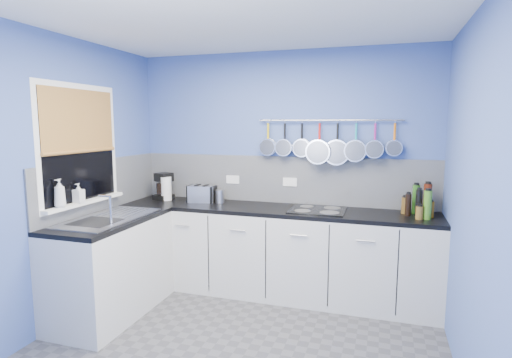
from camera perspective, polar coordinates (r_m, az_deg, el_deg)
The scene contains 44 objects.
floor at distance 3.41m, azimuth -3.25°, elevation -23.24°, with size 3.20×3.00×0.02m, color #47474C.
ceiling at distance 3.02m, azimuth -3.65°, elevation 22.35°, with size 3.20×3.00×0.02m, color white.
wall_back at distance 4.40m, azimuth 3.60°, elevation 1.24°, with size 3.20×0.02×2.50m, color #435CA5.
wall_front at distance 1.68m, azimuth -22.40°, elevation -9.98°, with size 3.20×0.02×2.50m, color #435CA5.
wall_left at distance 3.84m, azimuth -26.47°, elevation -0.49°, with size 0.02×3.00×2.50m, color #435CA5.
wall_right at distance 2.83m, azimuth 28.68°, elevation -3.31°, with size 0.02×3.00×2.50m, color #435CA5.
backsplash_back at distance 4.39m, azimuth 3.52°, elevation -0.08°, with size 3.20×0.02×0.50m, color gray.
backsplash_left at distance 4.29m, azimuth -20.63°, elevation -0.75°, with size 0.02×1.80×0.50m, color gray.
cabinet_run_back at distance 4.28m, azimuth 2.49°, elevation -10.19°, with size 3.20×0.60×0.86m, color silver.
worktop_back at distance 4.16m, azimuth 2.53°, elevation -4.29°, with size 3.20×0.60×0.04m, color black.
cabinet_run_left at distance 4.05m, azimuth -19.53°, elevation -11.66°, with size 0.60×1.20×0.86m, color silver.
worktop_left at distance 3.93m, azimuth -19.83°, elevation -5.45°, with size 0.60×1.20×0.04m, color black.
window_frame at distance 4.01m, azimuth -23.40°, elevation 4.30°, with size 0.01×1.00×1.10m, color white.
window_glass at distance 4.01m, azimuth -23.34°, elevation 4.30°, with size 0.01×0.90×1.00m, color black.
bamboo_blind at distance 4.00m, azimuth -23.43°, elevation 7.52°, with size 0.01×0.90×0.55m, color #AA7632.
window_sill at distance 4.06m, azimuth -22.74°, elevation -2.97°, with size 0.10×0.98×0.03m, color white.
sink_unit at distance 3.93m, azimuth -19.84°, elevation -5.11°, with size 0.50×0.95×0.01m, color silver.
mixer_tap at distance 3.67m, azimuth -19.64°, elevation -3.98°, with size 0.12×0.08×0.26m, color silver, non-canonical shape.
socket_left at distance 4.54m, azimuth -3.26°, elevation -0.07°, with size 0.15×0.01×0.09m, color white.
socket_right at distance 4.36m, azimuth 4.76°, elevation -0.42°, with size 0.15×0.01×0.09m, color white.
pot_rail at distance 4.22m, azimuth 10.14°, elevation 8.08°, with size 0.02×0.02×1.45m, color silver.
soap_bottle_a at distance 3.79m, azimuth -25.73°, elevation -1.79°, with size 0.09×0.09×0.24m, color white.
soap_bottle_b at distance 3.95m, azimuth -23.54°, elevation -1.79°, with size 0.08×0.08×0.17m, color white.
paper_towel at distance 4.64m, azimuth -12.42°, elevation -1.32°, with size 0.12×0.12×0.26m, color white.
coffee_maker at distance 4.69m, azimuth -12.83°, elevation -1.00°, with size 0.17×0.19×0.30m, color black, non-canonical shape.
toaster at distance 4.48m, azimuth -7.57°, elevation -2.06°, with size 0.28×0.16×0.18m, color silver.
canister at distance 4.42m, azimuth -5.08°, elevation -2.42°, with size 0.10×0.10×0.14m, color silver.
hob at distance 4.06m, azimuth 8.61°, elevation -4.31°, with size 0.53×0.47×0.01m, color black.
pan_0 at distance 4.34m, azimuth 1.68°, elevation 5.74°, with size 0.18×0.07×0.37m, color silver, non-canonical shape.
pan_1 at distance 4.29m, azimuth 4.02°, elevation 5.70°, with size 0.18×0.09×0.37m, color silver, non-canonical shape.
pan_2 at distance 4.25m, azimuth 6.41°, elevation 5.61°, with size 0.19×0.05×0.38m, color silver, non-canonical shape.
pan_3 at distance 4.22m, azimuth 8.83°, elevation 5.11°, with size 0.25×0.12×0.44m, color silver, non-canonical shape.
pan_4 at distance 4.20m, azimuth 11.28°, elevation 4.99°, with size 0.26×0.09×0.45m, color silver, non-canonical shape.
pan_5 at distance 4.18m, azimuth 13.77°, elevation 5.17°, with size 0.22×0.09×0.41m, color silver, non-canonical shape.
pan_6 at distance 4.18m, azimuth 16.27°, elevation 5.36°, with size 0.18×0.11×0.37m, color silver, non-canonical shape.
pan_7 at distance 4.18m, azimuth 18.77°, elevation 5.42°, with size 0.16×0.06×0.35m, color silver, non-canonical shape.
condiment_0 at distance 4.13m, azimuth 22.81°, elevation -2.62°, with size 0.07×0.07×0.29m, color #4C190C.
condiment_1 at distance 4.13m, azimuth 21.42°, elevation -2.67°, with size 0.07×0.07×0.28m, color #265919.
condiment_2 at distance 4.12m, azimuth 20.13°, elevation -3.49°, with size 0.07×0.07×0.16m, color brown.
condiment_3 at distance 4.04m, azimuth 23.12°, elevation -3.92°, with size 0.07×0.07×0.14m, color #8C5914.
condiment_4 at distance 4.05m, azimuth 21.77°, elevation -3.13°, with size 0.06×0.06×0.24m, color black.
condiment_5 at distance 4.02m, azimuth 20.48°, elevation -3.42°, with size 0.05×0.05×0.21m, color black.
condiment_6 at distance 3.94m, azimuth 22.83°, elevation -3.37°, with size 0.07×0.07×0.26m, color #3F721E.
condiment_7 at distance 3.93m, azimuth 21.85°, elevation -4.40°, with size 0.07×0.07×0.12m, color brown.
Camera 1 is at (1.05, -2.73, 1.75)m, focal length 28.65 mm.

